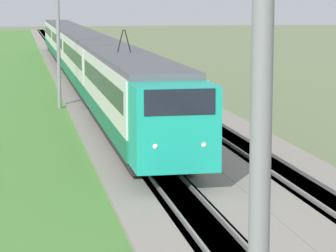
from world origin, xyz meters
name	(u,v)px	position (x,y,z in m)	size (l,w,h in m)	color
ballast_main	(95,97)	(50.00, 0.00, 0.15)	(240.00, 4.40, 0.30)	gray
ballast_adjacent	(161,96)	(50.00, -4.41, 0.15)	(240.00, 4.40, 0.30)	gray
track_main	(95,97)	(50.00, 0.00, 0.16)	(240.00, 1.57, 0.45)	#4C4238
track_adjacent	(161,96)	(50.00, -4.41, 0.16)	(240.00, 1.57, 0.45)	#4C4238
passenger_train	(81,52)	(61.73, 0.00, 2.40)	(78.63, 2.88, 5.11)	#19A88E
catenary_mast_near	(265,210)	(5.54, 2.52, 4.36)	(0.22, 2.56, 8.43)	slate
catenary_mast_mid	(59,43)	(45.21, 2.52, 3.99)	(0.22, 2.56, 7.70)	slate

